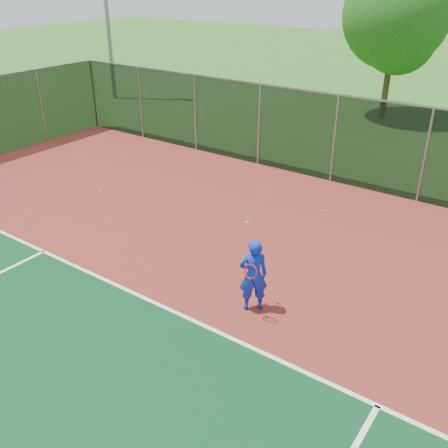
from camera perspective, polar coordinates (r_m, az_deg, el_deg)
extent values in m
cube|color=maroon|center=(9.22, 2.57, -18.58)|extent=(30.00, 20.00, 0.02)
cube|color=white|center=(9.33, 17.18, -19.24)|extent=(22.00, 0.10, 0.00)
cube|color=black|center=(16.66, 21.98, 7.20)|extent=(30.00, 0.04, 3.00)
cube|color=gray|center=(16.27, 22.90, 12.16)|extent=(30.00, 0.06, 0.06)
imported|color=#132BB6|center=(10.59, 3.37, -5.85)|extent=(0.73, 0.71, 1.69)
cylinder|color=black|center=(10.33, 3.33, -6.62)|extent=(0.03, 0.15, 0.27)
torus|color=#A51414|center=(10.10, 3.07, -5.45)|extent=(0.30, 0.13, 0.29)
sphere|color=yellow|center=(10.22, 2.65, 0.16)|extent=(0.07, 0.07, 0.07)
sphere|color=yellow|center=(17.07, -13.94, 3.56)|extent=(0.07, 0.07, 0.07)
sphere|color=yellow|center=(18.82, -14.56, 5.68)|extent=(0.07, 0.07, 0.07)
sphere|color=yellow|center=(17.20, -14.58, 3.65)|extent=(0.07, 0.07, 0.07)
sphere|color=yellow|center=(15.56, 11.45, 1.49)|extent=(0.07, 0.07, 0.07)
sphere|color=yellow|center=(16.58, 4.62, 3.59)|extent=(0.07, 0.07, 0.07)
cylinder|color=#3C2A15|center=(26.74, 17.99, 14.42)|extent=(0.30, 0.30, 2.80)
sphere|color=#1B4E15|center=(26.30, 19.10, 21.68)|extent=(4.97, 4.97, 4.97)
sphere|color=#1B4E15|center=(25.97, 19.44, 19.49)|extent=(3.42, 3.42, 3.42)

